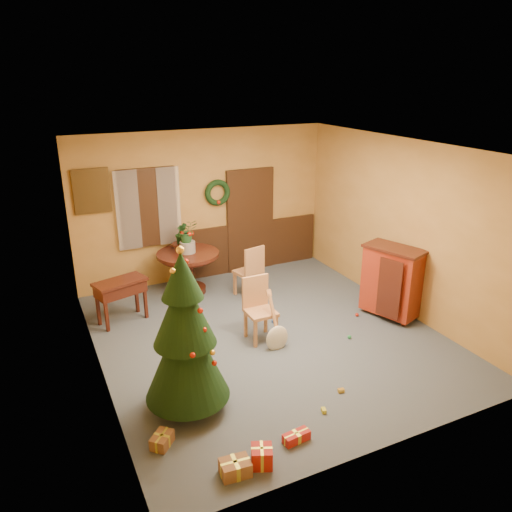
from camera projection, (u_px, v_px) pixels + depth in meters
room_envelope at (216, 222)px, 9.77m from camera, size 5.50×5.50×5.50m
dining_table at (188, 264)px, 9.17m from camera, size 1.14×1.14×0.78m
urn at (188, 247)px, 9.05m from camera, size 0.28×0.28×0.21m
centerpiece_plant at (187, 231)px, 8.94m from camera, size 0.38×0.33×0.42m
chair_near at (258, 306)px, 7.58m from camera, size 0.43×0.43×0.99m
chair_far at (251, 270)px, 8.97m from camera, size 0.51×0.51×0.99m
guitar at (277, 323)px, 7.30m from camera, size 0.38×0.56×0.82m
plant_stand at (182, 261)px, 9.30m from camera, size 0.35×0.35×0.91m
stand_plant at (181, 234)px, 9.12m from camera, size 0.24×0.21×0.37m
christmas_tree at (185, 336)px, 5.79m from camera, size 1.02×1.02×2.10m
writing_desk at (121, 291)px, 8.07m from camera, size 0.90×0.63×0.73m
sideboard at (392, 280)px, 8.21m from camera, size 0.80×1.07×1.23m
gift_a at (235, 468)px, 5.09m from camera, size 0.32×0.25×0.17m
gift_b at (262, 456)px, 5.20m from camera, size 0.29×0.29×0.22m
gift_c at (162, 440)px, 5.49m from camera, size 0.31×0.31×0.14m
gift_d at (296, 437)px, 5.56m from camera, size 0.33×0.16×0.11m
toy_a at (274, 321)px, 8.20m from camera, size 0.09×0.07×0.05m
toy_b at (349, 337)px, 7.70m from camera, size 0.06×0.06×0.06m
toy_c at (324, 410)px, 6.04m from camera, size 0.07×0.09×0.05m
toy_d at (357, 315)px, 8.40m from camera, size 0.06×0.06×0.06m
toy_e at (341, 391)px, 6.42m from camera, size 0.09×0.06×0.05m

